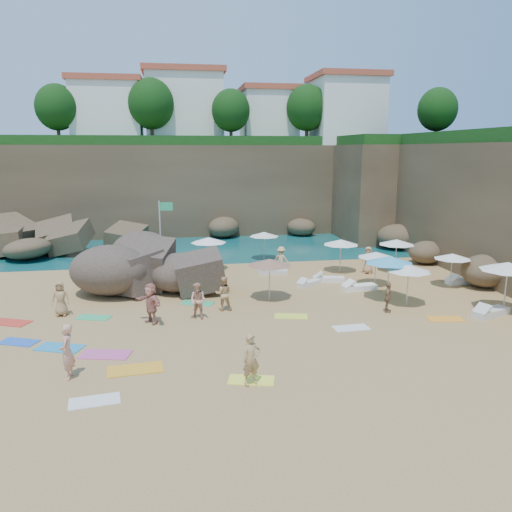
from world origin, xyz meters
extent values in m
plane|color=tan|center=(0.00, 0.00, 0.00)|extent=(120.00, 120.00, 0.00)
plane|color=#0C4751|center=(0.00, 30.00, 0.00)|extent=(120.00, 120.00, 0.00)
cube|color=brown|center=(2.00, 25.00, 4.00)|extent=(44.00, 8.00, 8.00)
cube|color=brown|center=(19.00, 8.00, 4.00)|extent=(8.00, 30.00, 8.00)
cube|color=brown|center=(17.00, 20.00, 4.00)|extent=(10.00, 12.00, 8.00)
cube|color=white|center=(-8.00, 26.00, 10.75)|extent=(6.00, 5.00, 5.50)
cube|color=#B2472D|center=(-8.00, 26.00, 13.75)|extent=(6.48, 5.40, 0.50)
cube|color=white|center=(-1.00, 27.00, 11.25)|extent=(7.00, 6.00, 6.50)
cube|color=#B2472D|center=(-1.00, 27.00, 14.75)|extent=(7.56, 6.48, 0.50)
cube|color=white|center=(7.00, 26.00, 10.50)|extent=(5.00, 5.00, 5.00)
cube|color=#B2472D|center=(7.00, 26.00, 13.25)|extent=(5.40, 5.40, 0.50)
cube|color=white|center=(14.00, 24.00, 11.00)|extent=(6.00, 6.00, 6.00)
cube|color=#B2472D|center=(14.00, 24.00, 14.25)|extent=(6.48, 6.48, 0.50)
sphere|color=#11380F|center=(-12.00, 24.00, 11.20)|extent=(3.60, 3.60, 3.60)
sphere|color=#11380F|center=(-4.00, 24.00, 11.60)|extent=(4.05, 4.05, 4.05)
sphere|color=#11380F|center=(3.00, 23.00, 11.04)|extent=(3.42, 3.42, 3.42)
sphere|color=#11380F|center=(10.00, 23.00, 11.36)|extent=(3.78, 3.78, 3.78)
sphere|color=#11380F|center=(19.00, 16.00, 10.80)|extent=(3.15, 3.15, 3.15)
cylinder|color=white|center=(-18.00, 30.00, 3.00)|extent=(0.10, 0.10, 6.00)
cylinder|color=white|center=(-16.50, 30.00, 3.00)|extent=(0.10, 0.10, 6.00)
cylinder|color=white|center=(-15.00, 30.00, 3.00)|extent=(0.10, 0.10, 6.00)
cylinder|color=silver|center=(-3.19, 8.68, 2.25)|extent=(0.09, 0.09, 4.50)
cube|color=#2AA86A|center=(-2.75, 8.68, 4.14)|extent=(0.79, 0.14, 0.51)
cylinder|color=silver|center=(-0.17, 8.43, 1.01)|extent=(0.06, 0.06, 2.03)
cone|color=white|center=(-0.17, 8.43, 1.98)|extent=(2.27, 2.27, 0.35)
cylinder|color=silver|center=(3.89, 11.06, 0.92)|extent=(0.05, 0.05, 1.85)
cone|color=silver|center=(3.89, 11.06, 1.80)|extent=(2.08, 2.08, 0.32)
cylinder|color=silver|center=(11.46, 6.05, 0.99)|extent=(0.06, 0.06, 1.98)
cone|color=white|center=(11.46, 6.05, 1.93)|extent=(2.22, 2.22, 0.34)
cylinder|color=silver|center=(8.92, 3.21, 0.92)|extent=(0.05, 0.05, 1.84)
cone|color=silver|center=(8.92, 3.21, 1.80)|extent=(2.07, 2.07, 0.31)
cylinder|color=silver|center=(13.03, 2.24, 0.90)|extent=(0.05, 0.05, 1.81)
cone|color=white|center=(13.03, 2.24, 1.76)|extent=(2.03, 2.03, 0.31)
cylinder|color=silver|center=(2.45, 1.45, 1.02)|extent=(0.06, 0.06, 2.04)
cone|color=red|center=(2.45, 1.45, 1.99)|extent=(2.29, 2.29, 0.35)
cylinder|color=silver|center=(7.98, 6.56, 0.99)|extent=(0.06, 0.06, 1.98)
cone|color=white|center=(7.98, 6.56, 1.94)|extent=(2.23, 2.23, 0.34)
cylinder|color=silver|center=(9.04, -0.57, 0.97)|extent=(0.06, 0.06, 1.94)
cone|color=silver|center=(9.04, -0.57, 1.90)|extent=(2.18, 2.18, 0.33)
cylinder|color=silver|center=(8.46, 0.43, 1.09)|extent=(0.06, 0.06, 2.18)
cone|color=#3EA6D4|center=(8.46, 0.43, 2.13)|extent=(2.45, 2.45, 0.37)
cylinder|color=silver|center=(13.14, -2.32, 1.15)|extent=(0.07, 0.07, 2.29)
cone|color=white|center=(13.14, -2.32, 2.24)|extent=(2.57, 2.57, 0.39)
cube|color=silver|center=(3.68, 6.76, 0.14)|extent=(1.87, 0.79, 0.28)
cube|color=white|center=(6.58, 4.43, 0.14)|extent=(1.91, 0.99, 0.28)
cube|color=silver|center=(5.20, 3.84, 0.12)|extent=(1.58, 1.28, 0.24)
cube|color=white|center=(7.69, 2.41, 0.15)|extent=(2.00, 0.89, 0.30)
cube|color=white|center=(14.06, 2.79, 0.14)|extent=(1.92, 0.90, 0.29)
cube|color=silver|center=(12.21, -2.72, 0.16)|extent=(2.10, 1.36, 0.31)
cube|color=blue|center=(-8.63, -2.68, 0.01)|extent=(1.70, 1.28, 0.03)
cube|color=#CD4F91|center=(-5.02, -4.55, 0.02)|extent=(2.02, 1.33, 0.03)
cube|color=gold|center=(-3.81, -6.07, 0.02)|extent=(2.01, 1.14, 0.03)
cube|color=#33B26C|center=(-6.10, -0.05, 0.01)|extent=(1.69, 1.19, 0.03)
cube|color=#FBFF43|center=(0.11, -7.55, 0.01)|extent=(1.68, 1.13, 0.03)
cube|color=white|center=(-4.88, -8.18, 0.01)|extent=(1.62, 0.97, 0.03)
cube|color=red|center=(-9.69, -0.16, 0.02)|extent=(1.93, 1.47, 0.03)
cube|color=#2488C2|center=(-6.87, -3.57, 0.02)|extent=(1.99, 1.47, 0.03)
cube|color=orange|center=(9.83, -2.86, 0.01)|extent=(1.70, 1.03, 0.03)
cube|color=#33B473|center=(-1.26, 1.41, 0.01)|extent=(1.80, 1.35, 0.03)
cube|color=#E6F640|center=(2.94, -1.35, 0.01)|extent=(1.66, 1.10, 0.03)
cube|color=white|center=(5.16, -3.30, 0.01)|extent=(1.59, 0.85, 0.03)
imported|color=tan|center=(-0.06, 0.10, 0.83)|extent=(0.87, 0.71, 1.67)
imported|color=tan|center=(4.36, 7.45, 0.79)|extent=(1.09, 0.90, 1.59)
imported|color=#906A48|center=(7.63, -1.46, 0.73)|extent=(0.72, 0.92, 1.46)
imported|color=tan|center=(9.59, 5.99, 0.85)|extent=(0.95, 0.79, 1.70)
imported|color=#AC6656|center=(-3.53, 10.03, 0.79)|extent=(1.46, 0.42, 1.57)
imported|color=tan|center=(-5.98, -6.38, 0.96)|extent=(0.47, 0.71, 1.92)
imported|color=#AB8255|center=(-7.62, 0.50, 0.22)|extent=(0.80, 1.62, 0.43)
imported|color=#BC7562|center=(-3.43, -1.22, 0.24)|extent=(2.47, 2.45, 0.48)
imported|color=tan|center=(0.06, -7.87, 0.21)|extent=(1.21, 1.85, 0.42)
imported|color=tan|center=(-1.33, -1.00, 0.31)|extent=(1.52, 1.84, 0.63)
camera|label=1|loc=(-2.25, -22.90, 7.59)|focal=35.00mm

